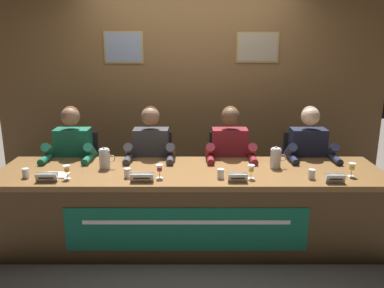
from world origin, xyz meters
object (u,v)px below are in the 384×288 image
(chair_center_left, at_px, (155,176))
(panelist_center_left, at_px, (153,157))
(water_cup_far_right, at_px, (314,175))
(panelist_far_right, at_px, (311,157))
(water_cup_center_right, at_px, (222,174))
(chair_far_right, at_px, (304,176))
(chair_far_left, at_px, (81,176))
(juice_glass_far_left, at_px, (69,169))
(juice_glass_center_left, at_px, (161,169))
(juice_glass_far_right, at_px, (354,167))
(panelist_center_right, at_px, (232,157))
(nameplate_far_right, at_px, (337,179))
(nameplate_center_right, at_px, (239,178))
(nameplate_far_left, at_px, (49,177))
(chair_center_right, at_px, (229,176))
(nameplate_center_left, at_px, (144,178))
(water_pitcher_right_side, at_px, (278,158))
(water_cup_center_left, at_px, (129,173))
(panelist_far_left, at_px, (74,157))
(document_stack_far_left, at_px, (58,175))
(water_cup_far_left, at_px, (28,173))
(conference_table, at_px, (192,197))
(water_pitcher_left_side, at_px, (107,159))
(juice_glass_center_right, at_px, (253,169))

(chair_center_left, height_order, panelist_center_left, panelist_center_left)
(water_cup_far_right, bearing_deg, panelist_far_right, 75.63)
(water_cup_center_right, height_order, chair_far_right, chair_far_right)
(chair_far_left, xyz_separation_m, chair_far_right, (2.45, 0.00, 0.00))
(juice_glass_far_left, relative_size, juice_glass_center_left, 1.00)
(chair_far_left, relative_size, juice_glass_far_right, 7.38)
(panelist_center_right, xyz_separation_m, nameplate_far_right, (0.82, -0.75, 0.04))
(nameplate_center_right, distance_m, juice_glass_far_right, 1.03)
(juice_glass_center_left, distance_m, juice_glass_far_right, 1.69)
(nameplate_far_left, relative_size, chair_center_right, 0.20)
(nameplate_center_left, relative_size, water_pitcher_right_side, 0.95)
(chair_center_right, height_order, nameplate_far_right, chair_center_right)
(nameplate_far_left, xyz_separation_m, chair_far_right, (2.45, 0.92, -0.32))
(water_cup_center_left, height_order, water_cup_far_right, same)
(chair_far_right, bearing_deg, panelist_far_left, -175.32)
(panelist_far_left, bearing_deg, water_cup_center_right, -23.18)
(chair_far_left, relative_size, water_cup_center_right, 10.77)
(panelist_far_left, xyz_separation_m, chair_far_right, (2.45, 0.20, -0.28))
(nameplate_center_right, relative_size, document_stack_far_left, 0.76)
(juice_glass_far_left, relative_size, panelist_center_left, 0.10)
(chair_far_left, relative_size, water_cup_far_right, 10.77)
(water_cup_center_left, height_order, water_cup_center_right, same)
(panelist_far_right, bearing_deg, water_cup_far_right, -104.37)
(water_cup_center_right, bearing_deg, water_cup_far_right, -0.88)
(panelist_far_left, relative_size, panelist_center_left, 1.00)
(nameplate_far_right, height_order, juice_glass_far_right, juice_glass_far_right)
(water_cup_center_left, relative_size, water_cup_center_right, 1.00)
(nameplate_center_right, bearing_deg, panelist_far_left, 155.83)
(nameplate_center_right, bearing_deg, water_cup_center_right, 146.14)
(chair_far_right, distance_m, nameplate_far_right, 1.00)
(panelist_center_left, distance_m, water_cup_far_right, 1.60)
(juice_glass_center_left, distance_m, chair_far_right, 1.75)
(nameplate_center_left, bearing_deg, panelist_far_right, 24.11)
(juice_glass_center_left, distance_m, nameplate_far_right, 1.50)
(nameplate_far_left, distance_m, nameplate_far_right, 2.45)
(water_cup_far_left, distance_m, chair_center_right, 2.05)
(chair_center_left, bearing_deg, nameplate_far_left, -131.39)
(nameplate_far_right, bearing_deg, chair_center_left, 149.78)
(panelist_center_right, distance_m, juice_glass_far_right, 1.18)
(panelist_far_right, bearing_deg, water_cup_far_left, -166.82)
(conference_table, xyz_separation_m, water_pitcher_left_side, (-0.80, 0.16, 0.31))
(juice_glass_far_right, bearing_deg, water_cup_center_right, -177.72)
(document_stack_far_left, bearing_deg, chair_center_left, 44.50)
(juice_glass_center_left, xyz_separation_m, water_cup_center_left, (-0.28, 0.01, -0.05))
(water_pitcher_left_side, bearing_deg, panelist_center_right, 16.94)
(panelist_center_left, distance_m, water_cup_center_left, 0.64)
(juice_glass_center_right, xyz_separation_m, water_cup_center_right, (-0.26, 0.01, -0.05))
(panelist_center_left, bearing_deg, water_cup_center_left, -102.82)
(chair_center_left, xyz_separation_m, chair_far_right, (1.63, 0.00, 0.00))
(juice_glass_center_left, xyz_separation_m, juice_glass_far_right, (1.69, 0.04, 0.00))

